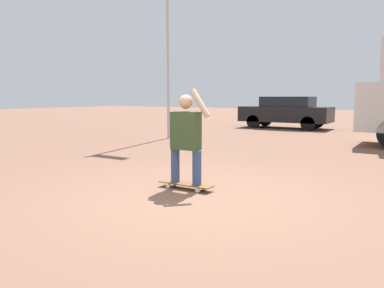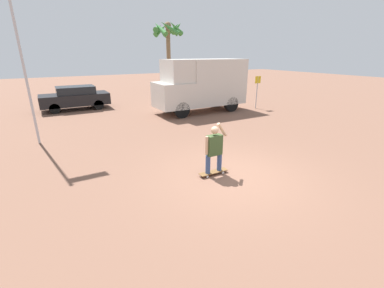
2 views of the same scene
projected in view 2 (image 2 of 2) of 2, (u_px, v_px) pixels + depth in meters
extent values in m
plane|color=brown|center=(232.00, 176.00, 7.54)|extent=(80.00, 80.00, 0.00)
cube|color=brown|center=(213.00, 172.00, 7.62)|extent=(0.91, 0.23, 0.02)
cylinder|color=white|center=(207.00, 177.00, 7.43)|extent=(0.07, 0.03, 0.07)
cylinder|color=white|center=(204.00, 174.00, 7.58)|extent=(0.07, 0.03, 0.07)
cylinder|color=white|center=(223.00, 172.00, 7.69)|extent=(0.07, 0.03, 0.07)
cylinder|color=white|center=(219.00, 170.00, 7.84)|extent=(0.07, 0.03, 0.07)
cylinder|color=#384C7A|center=(208.00, 165.00, 7.43)|extent=(0.14, 0.14, 0.54)
cylinder|color=#384C7A|center=(219.00, 162.00, 7.62)|extent=(0.14, 0.14, 0.54)
cube|color=#384C28|center=(214.00, 145.00, 7.34)|extent=(0.45, 0.22, 0.59)
sphere|color=tan|center=(215.00, 130.00, 7.19)|extent=(0.22, 0.22, 0.22)
cylinder|color=tan|center=(207.00, 145.00, 7.21)|extent=(0.09, 0.09, 0.52)
cylinder|color=tan|center=(222.00, 130.00, 7.31)|extent=(0.34, 0.09, 0.44)
cylinder|color=black|center=(182.00, 110.00, 14.20)|extent=(0.90, 0.28, 0.90)
cylinder|color=black|center=(168.00, 105.00, 15.63)|extent=(0.90, 0.28, 0.90)
cylinder|color=black|center=(231.00, 104.00, 15.80)|extent=(0.90, 0.28, 0.90)
cylinder|color=black|center=(215.00, 100.00, 17.23)|extent=(0.90, 0.28, 0.90)
cube|color=silver|center=(173.00, 95.00, 14.64)|extent=(1.94, 2.03, 1.41)
cube|color=black|center=(167.00, 91.00, 14.37)|extent=(0.04, 1.73, 0.70)
cube|color=silver|center=(214.00, 82.00, 15.72)|extent=(3.60, 2.03, 2.64)
cube|color=silver|center=(177.00, 71.00, 14.34)|extent=(1.36, 1.87, 1.24)
cylinder|color=black|center=(55.00, 109.00, 15.20)|extent=(0.62, 0.22, 0.62)
cylinder|color=black|center=(53.00, 105.00, 16.44)|extent=(0.62, 0.22, 0.62)
cylinder|color=black|center=(99.00, 105.00, 16.37)|extent=(0.62, 0.22, 0.62)
cylinder|color=black|center=(94.00, 101.00, 17.61)|extent=(0.62, 0.22, 0.62)
cube|color=black|center=(75.00, 99.00, 16.29)|extent=(4.05, 1.73, 0.69)
cube|color=black|center=(76.00, 90.00, 16.15)|extent=(2.23, 1.52, 0.46)
cylinder|color=brown|center=(169.00, 59.00, 24.72)|extent=(0.39, 0.39, 5.86)
sphere|color=brown|center=(168.00, 25.00, 23.74)|extent=(0.63, 0.63, 0.63)
cone|color=#387F38|center=(177.00, 28.00, 24.21)|extent=(0.57, 1.91, 1.12)
cone|color=#387F38|center=(172.00, 30.00, 24.66)|extent=(1.54, 1.69, 1.49)
cone|color=#387F38|center=(161.00, 29.00, 24.41)|extent=(1.87, 1.08, 1.45)
cone|color=#387F38|center=(158.00, 27.00, 23.95)|extent=(1.61, 1.79, 1.05)
cone|color=#387F38|center=(160.00, 28.00, 23.23)|extent=(0.99, 1.86, 1.47)
cone|color=#387F38|center=(170.00, 28.00, 23.00)|extent=(1.90, 0.97, 1.40)
cone|color=#387F38|center=(176.00, 28.00, 23.35)|extent=(1.89, 1.29, 1.32)
cylinder|color=#B7B7BC|center=(19.00, 45.00, 9.09)|extent=(0.09, 0.09, 7.38)
cylinder|color=#B7B7BC|center=(257.00, 93.00, 16.49)|extent=(0.06, 0.06, 2.05)
cube|color=gold|center=(258.00, 80.00, 16.21)|extent=(0.44, 0.02, 0.44)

